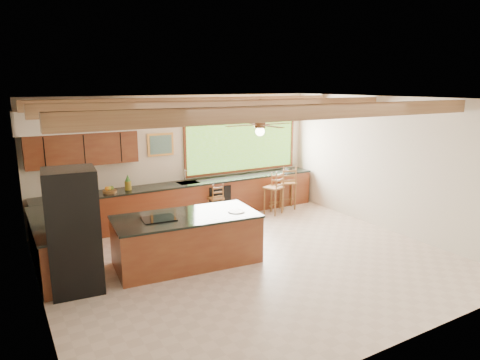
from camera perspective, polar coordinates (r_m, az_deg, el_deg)
ground at (r=8.25m, az=1.46°, el=-10.55°), size 7.20×7.20×0.00m
room_shell at (r=8.13m, az=-1.89°, el=5.32°), size 7.27×6.54×3.02m
counter_run at (r=9.91m, az=-10.31°, el=-3.88°), size 7.12×3.10×1.28m
island at (r=8.02m, az=-7.10°, el=-7.83°), size 2.71×1.46×0.93m
refrigerator at (r=7.26m, az=-21.32°, el=-6.34°), size 0.85×0.83×1.99m
bar_stool_a at (r=10.28m, az=-3.17°, el=-2.55°), size 0.35×0.35×0.94m
bar_stool_b at (r=11.15m, az=4.98°, el=-1.00°), size 0.50×0.50×1.06m
bar_stool_c at (r=11.35m, az=6.56°, el=-0.48°), size 0.54×0.54×1.16m
bar_stool_d at (r=10.83m, az=4.68°, el=-1.14°), size 0.54×0.54×1.14m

